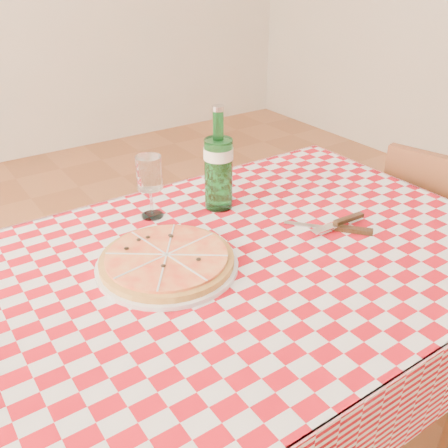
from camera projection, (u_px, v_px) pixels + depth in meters
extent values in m
cube|color=brown|center=(245.00, 264.00, 1.18)|extent=(1.20, 0.80, 0.04)
cylinder|color=brown|center=(5.00, 386.00, 1.34)|extent=(0.06, 0.06, 0.71)
cylinder|color=brown|center=(305.00, 261.00, 1.87)|extent=(0.06, 0.06, 0.71)
cube|color=#A60A15|center=(246.00, 256.00, 1.17)|extent=(1.30, 0.90, 0.01)
cube|color=brown|center=(441.00, 255.00, 1.82)|extent=(0.46, 0.46, 0.04)
cylinder|color=brown|center=(371.00, 304.00, 1.91)|extent=(0.03, 0.03, 0.38)
cylinder|color=brown|center=(407.00, 268.00, 2.12)|extent=(0.03, 0.03, 0.38)
cube|color=brown|center=(436.00, 218.00, 1.60)|extent=(0.13, 0.37, 0.41)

